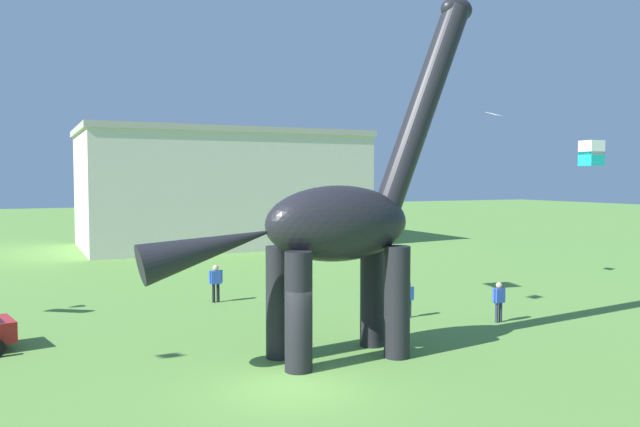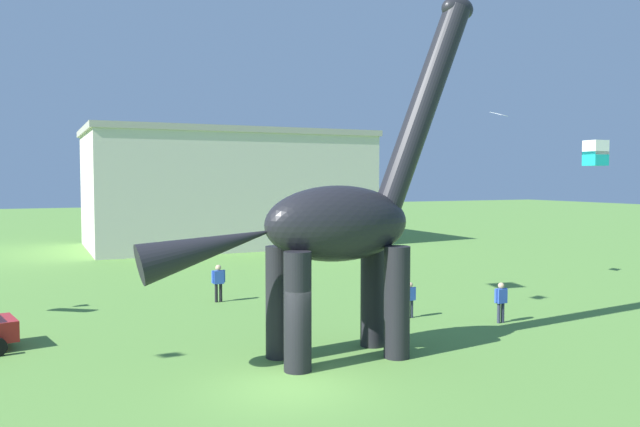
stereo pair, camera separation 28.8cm
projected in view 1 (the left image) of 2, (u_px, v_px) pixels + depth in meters
ground_plane at (291, 387)px, 17.95m from camera, size 240.00×240.00×0.00m
dinosaur_sculpture at (336, 224)px, 20.68m from camera, size 11.75×2.49×12.28m
person_near_flyer at (216, 280)px, 30.19m from camera, size 0.67×0.30×1.79m
person_vendor_side at (499, 298)px, 25.99m from camera, size 0.62×0.27×1.67m
person_far_spectator at (408, 296)px, 26.87m from camera, size 0.57×0.25×1.53m
kite_far_right at (591, 153)px, 30.20m from camera, size 0.88×0.88×1.20m
kite_mid_right at (495, 114)px, 34.67m from camera, size 1.15×1.04×0.22m
background_building_block at (222, 188)px, 56.19m from camera, size 24.03×13.31×10.07m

